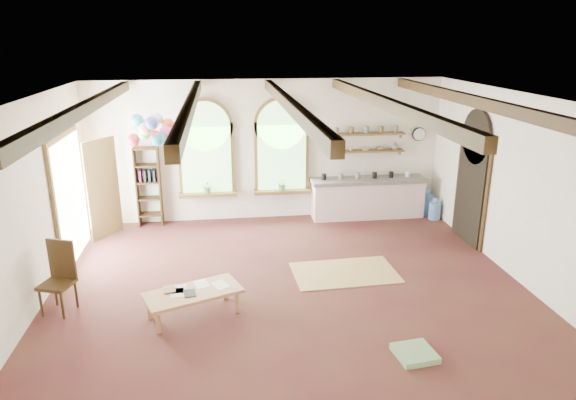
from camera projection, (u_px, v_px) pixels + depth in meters
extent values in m
plane|color=#502D21|center=(289.00, 284.00, 8.88)|extent=(8.00, 8.00, 0.00)
cube|color=brown|center=(206.00, 159.00, 11.50)|extent=(1.24, 0.08, 1.64)
cylinder|color=brown|center=(205.00, 126.00, 11.27)|extent=(1.24, 0.08, 1.24)
cube|color=#7CB56C|center=(206.00, 160.00, 11.47)|extent=(1.10, 0.04, 1.50)
cube|color=brown|center=(208.00, 194.00, 11.66)|extent=(1.30, 0.28, 0.08)
cube|color=brown|center=(282.00, 157.00, 11.72)|extent=(1.24, 0.08, 1.64)
cylinder|color=brown|center=(281.00, 125.00, 11.49)|extent=(1.24, 0.08, 1.24)
cube|color=#7CB56C|center=(282.00, 158.00, 11.68)|extent=(1.10, 0.04, 1.50)
cube|color=brown|center=(282.00, 191.00, 11.88)|extent=(1.30, 0.28, 0.08)
cube|color=brown|center=(70.00, 199.00, 9.73)|extent=(0.10, 1.90, 2.50)
cube|color=black|center=(471.00, 190.00, 10.45)|extent=(0.10, 1.30, 2.40)
cube|color=beige|center=(367.00, 199.00, 12.06)|extent=(2.60, 0.55, 0.86)
cube|color=gray|center=(368.00, 180.00, 11.91)|extent=(2.68, 0.62, 0.08)
cube|color=brown|center=(367.00, 151.00, 11.88)|extent=(1.70, 0.24, 0.04)
cube|color=brown|center=(368.00, 134.00, 11.76)|extent=(1.70, 0.24, 0.04)
cylinder|color=black|center=(419.00, 134.00, 12.00)|extent=(0.32, 0.04, 0.32)
cube|color=#3D2A13|center=(137.00, 187.00, 11.36)|extent=(0.03, 0.32, 1.80)
cube|color=#3D2A13|center=(160.00, 186.00, 11.43)|extent=(0.03, 0.32, 1.80)
cube|color=#AF8650|center=(193.00, 293.00, 7.78)|extent=(1.58, 1.14, 0.05)
cube|color=#AF8650|center=(158.00, 322.00, 7.36)|extent=(0.06, 0.06, 0.36)
cube|color=#AF8650|center=(237.00, 302.00, 7.93)|extent=(0.06, 0.06, 0.36)
cube|color=#AF8650|center=(150.00, 308.00, 7.75)|extent=(0.06, 0.06, 0.36)
cube|color=#AF8650|center=(225.00, 289.00, 8.32)|extent=(0.06, 0.06, 0.36)
cube|color=#3D2A13|center=(57.00, 285.00, 7.85)|extent=(0.57, 0.57, 0.05)
cube|color=#3D2A13|center=(62.00, 259.00, 7.94)|extent=(0.44, 0.18, 0.66)
cube|color=tan|center=(345.00, 273.00, 9.29)|extent=(1.91, 1.23, 0.02)
cube|color=gray|center=(415.00, 353.00, 6.87)|extent=(0.57, 0.57, 0.09)
cylinder|color=#5179AE|center=(426.00, 204.00, 12.29)|extent=(0.33, 0.33, 0.50)
sphere|color=#5179AE|center=(427.00, 192.00, 12.20)|extent=(0.18, 0.18, 0.18)
cylinder|color=#5179AE|center=(435.00, 211.00, 11.96)|extent=(0.27, 0.27, 0.41)
sphere|color=#5179AE|center=(436.00, 201.00, 11.88)|extent=(0.14, 0.14, 0.14)
cylinder|color=silver|center=(150.00, 108.00, 9.90)|extent=(0.01, 0.01, 0.85)
sphere|color=teal|center=(161.00, 139.00, 10.03)|extent=(0.25, 0.25, 0.25)
sphere|color=#F351A6|center=(166.00, 132.00, 10.09)|extent=(0.25, 0.25, 0.25)
sphere|color=#F25332|center=(168.00, 125.00, 10.22)|extent=(0.25, 0.25, 0.25)
sphere|color=silver|center=(157.00, 119.00, 10.13)|extent=(0.25, 0.25, 0.25)
sphere|color=#FF3128|center=(155.00, 136.00, 10.34)|extent=(0.25, 0.25, 0.25)
sphere|color=#629741|center=(146.00, 130.00, 10.33)|extent=(0.25, 0.25, 0.25)
sphere|color=#C65DBA|center=(144.00, 126.00, 10.10)|extent=(0.25, 0.25, 0.25)
sphere|color=#32AED8|center=(137.00, 120.00, 9.99)|extent=(0.25, 0.25, 0.25)
sphere|color=red|center=(134.00, 140.00, 9.94)|extent=(0.25, 0.25, 0.25)
sphere|color=#6BE651|center=(144.00, 134.00, 9.90)|extent=(0.25, 0.25, 0.25)
sphere|color=#FFD2BB|center=(145.00, 129.00, 9.76)|extent=(0.25, 0.25, 0.25)
sphere|color=#4D54B3|center=(152.00, 123.00, 9.65)|extent=(0.25, 0.25, 0.25)
sphere|color=teal|center=(157.00, 140.00, 9.96)|extent=(0.25, 0.25, 0.25)
imported|color=olive|center=(163.00, 290.00, 7.78)|extent=(0.21, 0.28, 0.02)
cube|color=black|center=(190.00, 293.00, 7.70)|extent=(0.21, 0.27, 0.01)
imported|color=#598C4C|center=(208.00, 187.00, 11.58)|extent=(0.27, 0.23, 0.30)
imported|color=#598C4C|center=(282.00, 184.00, 11.79)|extent=(0.27, 0.23, 0.30)
imported|color=white|center=(336.00, 149.00, 11.77)|extent=(0.12, 0.10, 0.10)
imported|color=beige|center=(351.00, 149.00, 11.81)|extent=(0.10, 0.10, 0.09)
imported|color=beige|center=(365.00, 149.00, 11.86)|extent=(0.22, 0.22, 0.05)
imported|color=#8C664C|center=(380.00, 148.00, 11.90)|extent=(0.20, 0.20, 0.06)
imported|color=slate|center=(395.00, 145.00, 11.93)|extent=(0.18, 0.18, 0.19)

